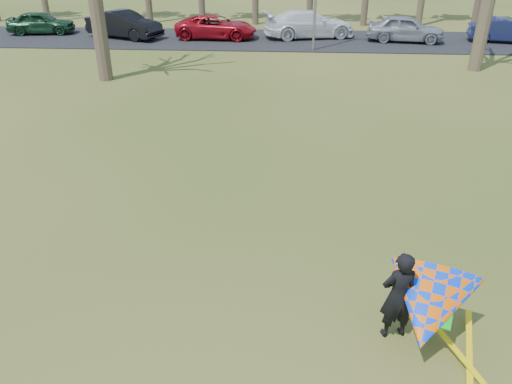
# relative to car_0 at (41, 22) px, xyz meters

# --- Properties ---
(ground) EXTENTS (100.00, 100.00, 0.00)m
(ground) POSITION_rel_car_0_xyz_m (16.05, -25.86, -0.79)
(ground) COLOR #264D10
(ground) RESTS_ON ground
(parking_strip) EXTENTS (46.00, 7.00, 0.06)m
(parking_strip) POSITION_rel_car_0_xyz_m (16.05, -0.86, -0.76)
(parking_strip) COLOR black
(parking_strip) RESTS_ON ground
(car_0) EXTENTS (4.48, 2.28, 1.46)m
(car_0) POSITION_rel_car_0_xyz_m (0.00, 0.00, 0.00)
(car_0) COLOR #173B21
(car_0) RESTS_ON parking_strip
(car_1) EXTENTS (5.36, 3.59, 1.67)m
(car_1) POSITION_rel_car_0_xyz_m (5.98, -1.00, 0.10)
(car_1) COLOR black
(car_1) RESTS_ON parking_strip
(car_2) EXTENTS (5.22, 2.53, 1.43)m
(car_2) POSITION_rel_car_0_xyz_m (11.93, -0.82, -0.02)
(car_2) COLOR #A90D19
(car_2) RESTS_ON parking_strip
(car_3) EXTENTS (6.23, 3.71, 1.69)m
(car_3) POSITION_rel_car_0_xyz_m (17.88, -0.11, 0.11)
(car_3) COLOR white
(car_3) RESTS_ON parking_strip
(car_4) EXTENTS (4.89, 2.53, 1.59)m
(car_4) POSITION_rel_car_0_xyz_m (23.84, -1.02, 0.06)
(car_4) COLOR #90959C
(car_4) RESTS_ON parking_strip
(car_5) EXTENTS (4.46, 2.23, 1.41)m
(car_5) POSITION_rel_car_0_xyz_m (29.97, -0.79, -0.03)
(car_5) COLOR #181E4A
(car_5) RESTS_ON parking_strip
(kite_flyer) EXTENTS (2.13, 2.39, 2.02)m
(kite_flyer) POSITION_rel_car_0_xyz_m (19.07, -27.20, 0.06)
(kite_flyer) COLOR black
(kite_flyer) RESTS_ON ground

